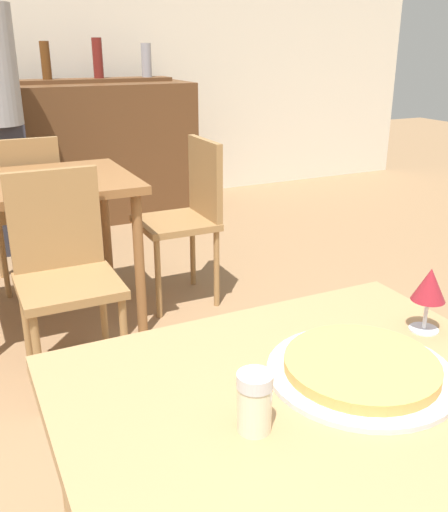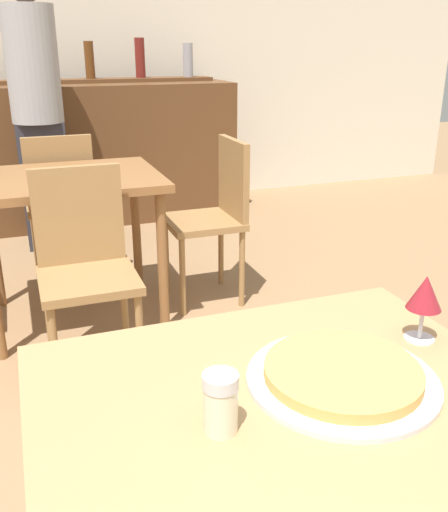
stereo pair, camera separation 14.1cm
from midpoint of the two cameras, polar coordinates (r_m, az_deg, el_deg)
The scene contains 11 objects.
wall_back at distance 5.20m, azimuth -21.39°, elevation 19.33°, with size 8.00×0.05×2.80m.
dining_table_near at distance 1.19m, azimuth 5.56°, elevation -17.48°, with size 0.98×0.82×0.74m.
dining_table_far at distance 2.95m, azimuth -19.36°, elevation 5.28°, with size 0.91×0.74×0.77m.
bar_counter at distance 4.77m, azimuth -19.47°, elevation 9.20°, with size 2.60×0.56×1.09m.
bar_back_shelf at distance 4.85m, azimuth -20.33°, elevation 16.64°, with size 2.39×0.24×0.34m.
chair_far_side_front at distance 2.47m, azimuth -17.35°, elevation -0.77°, with size 0.40×0.40×0.91m.
chair_far_side_back at distance 3.51m, azimuth -20.24°, elevation 5.06°, with size 0.40×0.40×0.91m.
chair_far_side_right at distance 3.16m, azimuth -4.87°, elevation 4.67°, with size 0.40×0.40×0.91m.
pizza_tray at distance 1.22m, azimuth 10.30°, elevation -11.09°, with size 0.39×0.39×0.04m.
cheese_shaker at distance 1.03m, azimuth -0.97°, elevation -14.47°, with size 0.06×0.06×0.11m.
wine_glass at distance 1.39m, azimuth 17.18°, elevation -2.99°, with size 0.08×0.08×0.16m.
Camera 1 is at (-0.57, -0.77, 1.39)m, focal length 40.00 mm.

